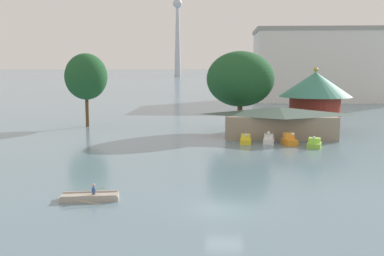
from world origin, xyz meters
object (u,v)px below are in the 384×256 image
background_building_block (325,65)px  distant_broadcast_tower (177,12)px  rowboat_with_rower (90,197)px  green_roof_pavilion (315,95)px  boathouse (279,121)px  pedal_boat_white (269,140)px  pedal_boat_orange (289,140)px  shoreline_tree_mid (240,79)px  pedal_boat_lime (314,143)px  shoreline_tree_tall_left (86,77)px  pedal_boat_yellow (246,140)px

background_building_block → distant_broadcast_tower: size_ratio=0.30×
rowboat_with_rower → green_roof_pavilion: bearing=-131.0°
boathouse → distant_broadcast_tower: (-43.89, 320.55, 50.68)m
pedal_boat_white → green_roof_pavilion: green_roof_pavilion is taller
rowboat_with_rower → pedal_boat_white: pedal_boat_white is taller
rowboat_with_rower → background_building_block: 102.73m
pedal_boat_orange → green_roof_pavilion: (5.80, 14.47, 4.48)m
pedal_boat_white → boathouse: 5.69m
pedal_boat_orange → distant_broadcast_tower: (-44.41, 326.52, 52.21)m
pedal_boat_white → shoreline_tree_mid: shoreline_tree_mid is taller
pedal_boat_lime → pedal_boat_white: bearing=-99.7°
pedal_boat_orange → rowboat_with_rower: bearing=-48.3°
pedal_boat_lime → shoreline_tree_mid: size_ratio=0.25×
pedal_boat_white → background_building_block: 74.28m
pedal_boat_white → pedal_boat_lime: pedal_boat_white is taller
background_building_block → distant_broadcast_tower: distant_broadcast_tower is taller
background_building_block → shoreline_tree_mid: bearing=-113.2°
rowboat_with_rower → distant_broadcast_tower: bearing=-95.3°
boathouse → distant_broadcast_tower: bearing=97.8°
shoreline_tree_tall_left → pedal_boat_yellow: bearing=-30.6°
pedal_boat_yellow → distant_broadcast_tower: size_ratio=0.02×
green_roof_pavilion → shoreline_tree_tall_left: bearing=179.5°
pedal_boat_lime → shoreline_tree_tall_left: (-31.90, 16.25, 7.35)m
rowboat_with_rower → pedal_boat_white: bearing=-131.2°
green_roof_pavilion → shoreline_tree_mid: bearing=-168.7°
pedal_boat_orange → shoreline_tree_tall_left: shoreline_tree_tall_left is taller
distant_broadcast_tower → shoreline_tree_mid: bearing=-82.9°
rowboat_with_rower → shoreline_tree_tall_left: shoreline_tree_tall_left is taller
pedal_boat_lime → green_roof_pavilion: bearing=-176.2°
pedal_boat_white → green_roof_pavilion: (8.18, 13.63, 4.58)m
pedal_boat_white → pedal_boat_orange: pedal_boat_white is taller
pedal_boat_orange → shoreline_tree_mid: bearing=-167.8°
distant_broadcast_tower → shoreline_tree_tall_left: bearing=-87.2°
background_building_block → rowboat_with_rower: bearing=-111.4°
pedal_boat_yellow → green_roof_pavilion: green_roof_pavilion is taller
green_roof_pavilion → background_building_block: 58.56m
rowboat_with_rower → shoreline_tree_mid: shoreline_tree_mid is taller
pedal_boat_yellow → shoreline_tree_tall_left: (-23.97, 14.20, 7.33)m
shoreline_tree_mid → distant_broadcast_tower: 319.91m
boathouse → distant_broadcast_tower: 327.49m
pedal_boat_yellow → pedal_boat_orange: 5.27m
pedal_boat_white → distant_broadcast_tower: bearing=-165.0°
pedal_boat_orange → shoreline_tree_tall_left: (-29.21, 14.78, 7.22)m
pedal_boat_yellow → distant_broadcast_tower: distant_broadcast_tower is taller
pedal_boat_yellow → pedal_boat_lime: pedal_boat_lime is taller
rowboat_with_rower → boathouse: 34.62m
pedal_boat_orange → pedal_boat_lime: bearing=49.3°
pedal_boat_orange → distant_broadcast_tower: bearing=175.7°
pedal_boat_white → pedal_boat_lime: (5.07, -2.32, -0.03)m
green_roof_pavilion → distant_broadcast_tower: bearing=99.1°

